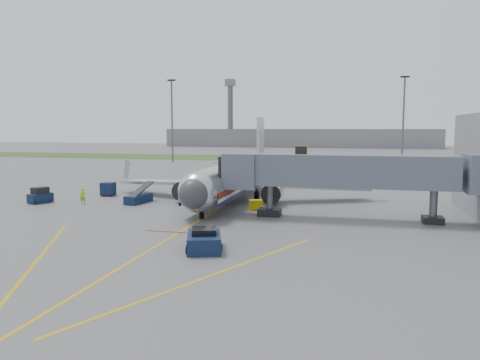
% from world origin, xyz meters
% --- Properties ---
extents(ground, '(400.00, 400.00, 0.00)m').
position_xyz_m(ground, '(0.00, 0.00, 0.00)').
color(ground, '#565659').
rests_on(ground, ground).
extents(grass_strip, '(300.00, 25.00, 0.01)m').
position_xyz_m(grass_strip, '(0.00, 90.00, 0.01)').
color(grass_strip, '#2D4C1E').
rests_on(grass_strip, ground).
extents(apron_markings, '(21.52, 50.00, 0.01)m').
position_xyz_m(apron_markings, '(0.00, -7.40, 0.00)').
color(apron_markings, gold).
rests_on(apron_markings, ground).
extents(airliner, '(32.10, 35.67, 10.25)m').
position_xyz_m(airliner, '(0.00, 15.25, 2.65)').
color(airliner, silver).
rests_on(airliner, ground).
extents(jet_bridge, '(25.30, 4.00, 6.90)m').
position_xyz_m(jet_bridge, '(12.86, 5.00, 4.47)').
color(jet_bridge, slate).
rests_on(jet_bridge, ground).
extents(light_mast_left, '(2.00, 0.44, 20.40)m').
position_xyz_m(light_mast_left, '(-30.00, 70.00, 10.78)').
color(light_mast_left, '#595B60').
rests_on(light_mast_left, ground).
extents(light_mast_right, '(2.00, 0.44, 20.40)m').
position_xyz_m(light_mast_right, '(25.00, 75.00, 10.78)').
color(light_mast_right, '#595B60').
rests_on(light_mast_right, ground).
extents(distant_terminal, '(120.00, 14.00, 8.00)m').
position_xyz_m(distant_terminal, '(-10.00, 170.00, 4.00)').
color(distant_terminal, slate).
rests_on(distant_terminal, ground).
extents(control_tower, '(4.00, 4.00, 30.00)m').
position_xyz_m(control_tower, '(-40.00, 165.00, 17.33)').
color(control_tower, '#595B60').
rests_on(control_tower, ground).
extents(pushback_tug, '(3.36, 4.31, 1.58)m').
position_xyz_m(pushback_tug, '(3.72, -8.80, 0.66)').
color(pushback_tug, '#0D163A').
rests_on(pushback_tug, ground).
extents(baggage_tug, '(2.18, 2.91, 1.82)m').
position_xyz_m(baggage_tug, '(-21.04, 6.68, 0.80)').
color(baggage_tug, '#0D163A').
rests_on(baggage_tug, ground).
extents(baggage_cart_a, '(1.73, 1.73, 1.60)m').
position_xyz_m(baggage_cart_a, '(-3.00, 15.13, 0.82)').
color(baggage_cart_a, '#0D163A').
rests_on(baggage_cart_a, ground).
extents(baggage_cart_b, '(1.59, 1.59, 1.69)m').
position_xyz_m(baggage_cart_b, '(-16.31, 13.62, 0.86)').
color(baggage_cart_b, '#0D163A').
rests_on(baggage_cart_b, ground).
extents(baggage_cart_c, '(1.69, 1.69, 1.71)m').
position_xyz_m(baggage_cart_c, '(-4.06, 15.63, 0.87)').
color(baggage_cart_c, '#0D163A').
rests_on(baggage_cart_c, ground).
extents(belt_loader, '(1.99, 4.73, 2.25)m').
position_xyz_m(belt_loader, '(-9.99, 9.28, 0.56)').
color(belt_loader, '#0D163A').
rests_on(belt_loader, ground).
extents(ground_power_cart, '(1.55, 1.29, 1.05)m').
position_xyz_m(ground_power_cart, '(4.00, 8.00, 0.52)').
color(ground_power_cart, '#DDBE0D').
rests_on(ground_power_cart, ground).
extents(ramp_worker, '(0.77, 0.63, 1.81)m').
position_xyz_m(ramp_worker, '(-15.79, 7.04, 0.90)').
color(ramp_worker, '#88D819').
rests_on(ramp_worker, ground).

